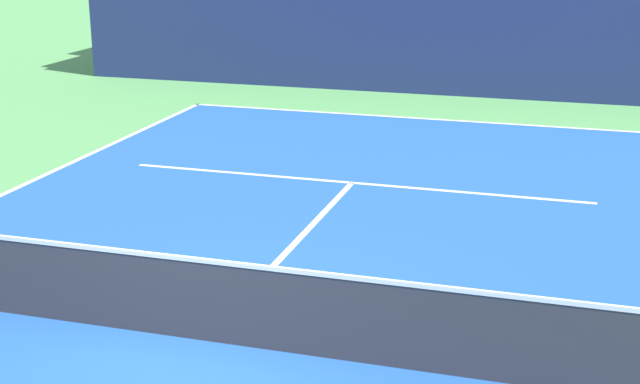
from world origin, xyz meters
TOP-DOWN VIEW (x-y plane):
  - ground_plane at (0.00, 0.00)m, footprint 80.00×80.00m
  - court_surface at (0.00, 0.00)m, footprint 11.00×24.00m
  - baseline_far at (0.00, 11.95)m, footprint 11.00×0.10m
  - service_line_far at (0.00, 6.40)m, footprint 8.26×0.10m
  - centre_service_line at (0.00, 3.20)m, footprint 0.10×6.40m
  - back_wall at (0.00, 15.09)m, footprint 20.18×0.30m
  - stands_tier_lower at (0.00, 16.44)m, footprint 20.18×2.40m
  - stands_tier_upper at (0.00, 18.84)m, footprint 20.18×2.40m
  - tennis_net at (0.00, 0.00)m, footprint 11.08×0.08m

SIDE VIEW (x-z plane):
  - ground_plane at x=0.00m, z-range 0.00..0.00m
  - court_surface at x=0.00m, z-range 0.00..0.01m
  - baseline_far at x=0.00m, z-range 0.01..0.01m
  - service_line_far at x=0.00m, z-range 0.01..0.01m
  - centre_service_line at x=0.00m, z-range 0.01..0.01m
  - tennis_net at x=0.00m, z-range -0.03..1.04m
  - back_wall at x=0.00m, z-range 0.00..2.58m
  - stands_tier_lower at x=0.00m, z-range 0.00..3.03m
  - stands_tier_upper at x=0.00m, z-range 0.00..3.88m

